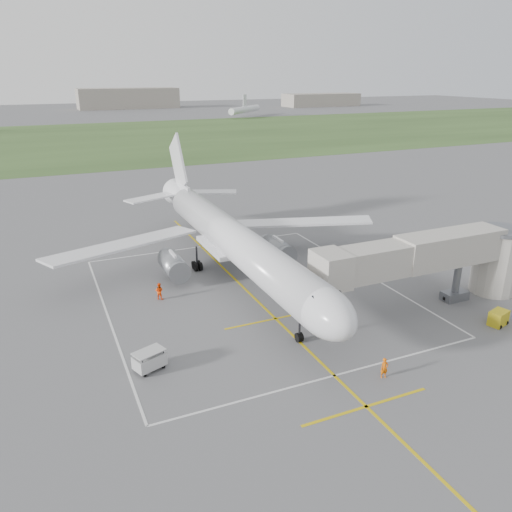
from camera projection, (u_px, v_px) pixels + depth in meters
name	position (u px, v px, depth m)	size (l,w,h in m)	color
ground	(235.00, 280.00, 54.27)	(700.00, 700.00, 0.00)	#535355
grass_strip	(91.00, 140.00, 165.78)	(700.00, 120.00, 0.02)	#314B20
apron_markings	(257.00, 301.00, 49.28)	(28.20, 60.00, 0.01)	gold
airliner	(232.00, 239.00, 53.39)	(38.93, 46.75, 13.52)	silver
jet_bridge	(442.00, 258.00, 47.01)	(23.40, 5.00, 7.20)	#A8A298
gpu_unit	(498.00, 318.00, 44.40)	(2.02, 1.65, 1.33)	#B4A016
baggage_cart	(149.00, 360.00, 37.58)	(2.65, 2.11, 1.60)	#B4B4B4
ramp_worker_nose	(384.00, 368.00, 36.64)	(0.58, 0.38, 1.59)	#E45D07
ramp_worker_wing	(159.00, 291.00, 49.37)	(0.84, 0.65, 1.72)	#FF4708
distant_hangars	(30.00, 103.00, 273.83)	(345.00, 49.00, 12.00)	gray
distant_aircraft	(101.00, 116.00, 214.91)	(166.70, 45.65, 8.85)	silver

